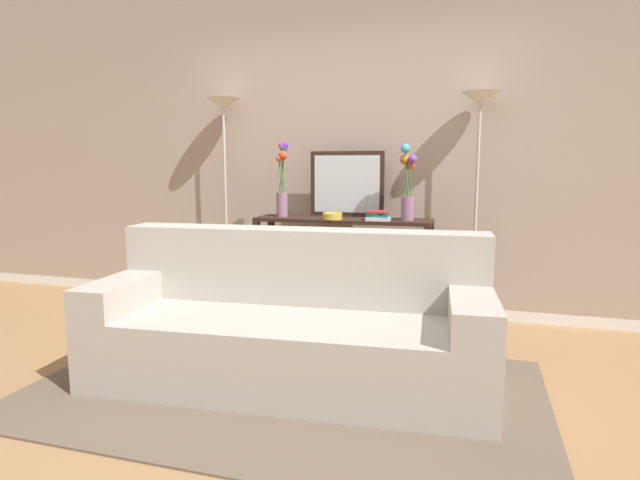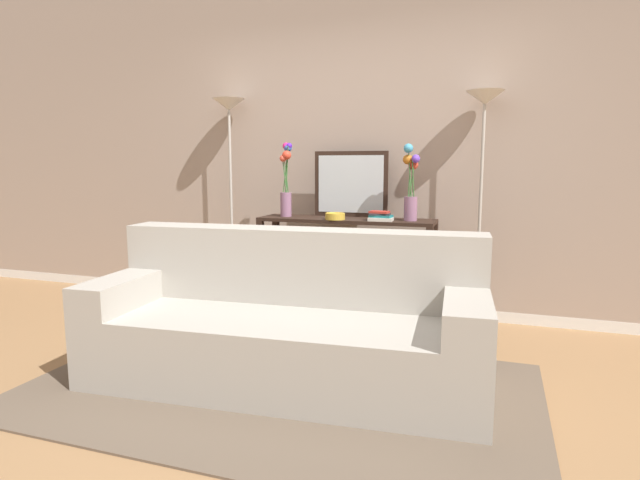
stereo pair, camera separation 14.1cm
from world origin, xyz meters
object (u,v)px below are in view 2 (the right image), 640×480
at_px(vase_tall_flowers, 286,182).
at_px(vase_short_flowers, 411,186).
at_px(floor_lamp_left, 230,144).
at_px(fruit_bowl, 335,216).
at_px(console_table, 346,250).
at_px(book_row_under_console, 304,308).
at_px(couch, 288,328).
at_px(book_stack, 380,216).
at_px(floor_lamp_right, 483,144).
at_px(wall_mirror, 351,184).

distance_m(vase_tall_flowers, vase_short_flowers, 1.04).
bearing_deg(floor_lamp_left, fruit_bowl, -12.74).
height_order(console_table, book_row_under_console, console_table).
xyz_separation_m(console_table, vase_tall_flowers, (-0.52, -0.01, 0.54)).
bearing_deg(fruit_bowl, vase_tall_flowers, 166.93).
bearing_deg(floor_lamp_left, couch, -51.54).
bearing_deg(book_row_under_console, vase_tall_flowers, -176.52).
relative_size(console_table, book_row_under_console, 3.14).
bearing_deg(couch, fruit_bowl, 93.74).
bearing_deg(book_row_under_console, book_stack, -7.74).
bearing_deg(fruit_bowl, floor_lamp_right, 12.34).
xyz_separation_m(floor_lamp_right, book_row_under_console, (-1.40, -0.12, -1.37)).
distance_m(wall_mirror, book_stack, 0.46).
distance_m(console_table, floor_lamp_right, 1.34).
relative_size(couch, console_table, 1.62).
height_order(couch, floor_lamp_right, floor_lamp_right).
bearing_deg(book_stack, fruit_bowl, -176.16).
distance_m(console_table, vase_tall_flowers, 0.75).
relative_size(console_table, vase_short_flowers, 2.43).
bearing_deg(fruit_bowl, book_row_under_console, 159.82).
bearing_deg(vase_short_flowers, book_row_under_console, 179.26).
distance_m(couch, console_table, 1.33).
xyz_separation_m(console_table, floor_lamp_right, (1.03, 0.12, 0.84)).
relative_size(vase_short_flowers, book_stack, 3.08).
bearing_deg(floor_lamp_right, fruit_bowl, -167.66).
bearing_deg(book_stack, wall_mirror, 141.57).
distance_m(wall_mirror, vase_short_flowers, 0.55).
relative_size(floor_lamp_right, wall_mirror, 2.90).
xyz_separation_m(console_table, book_stack, (0.30, -0.09, 0.29)).
xyz_separation_m(fruit_bowl, book_row_under_console, (-0.32, 0.12, -0.81)).
height_order(floor_lamp_left, book_stack, floor_lamp_left).
distance_m(console_table, wall_mirror, 0.55).
bearing_deg(vase_short_flowers, book_stack, -159.54).
xyz_separation_m(vase_short_flowers, fruit_bowl, (-0.58, -0.10, -0.24)).
relative_size(floor_lamp_right, book_stack, 9.48).
xyz_separation_m(floor_lamp_left, wall_mirror, (1.10, 0.03, -0.34)).
bearing_deg(wall_mirror, floor_lamp_left, -178.35).
xyz_separation_m(couch, wall_mirror, (-0.03, 1.45, 0.80)).
bearing_deg(vase_short_flowers, console_table, 178.73).
height_order(vase_tall_flowers, fruit_bowl, vase_tall_flowers).
bearing_deg(wall_mirror, fruit_bowl, -100.59).
bearing_deg(vase_tall_flowers, console_table, 0.98).
relative_size(console_table, floor_lamp_left, 0.78).
bearing_deg(book_stack, floor_lamp_right, 16.36).
height_order(fruit_bowl, book_stack, book_stack).
distance_m(couch, book_row_under_console, 1.38).
distance_m(fruit_bowl, book_row_under_console, 0.88).
relative_size(floor_lamp_left, book_stack, 9.63).
distance_m(console_table, book_row_under_console, 0.64).
relative_size(vase_tall_flowers, book_stack, 3.20).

